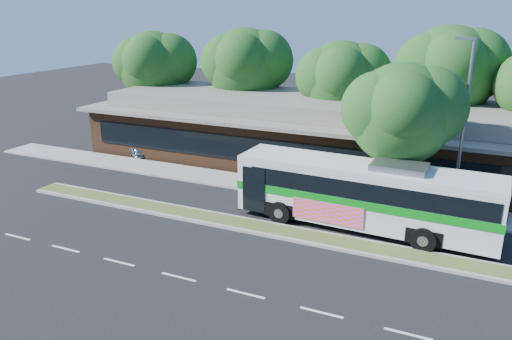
# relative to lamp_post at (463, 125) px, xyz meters

# --- Properties ---
(ground) EXTENTS (120.00, 120.00, 0.00)m
(ground) POSITION_rel_lamp_post_xyz_m (-9.56, -6.00, -4.90)
(ground) COLOR black
(ground) RESTS_ON ground
(median_strip) EXTENTS (26.00, 1.10, 0.15)m
(median_strip) POSITION_rel_lamp_post_xyz_m (-9.56, -5.40, -4.83)
(median_strip) COLOR #415122
(median_strip) RESTS_ON ground
(sidewalk) EXTENTS (44.00, 2.60, 0.12)m
(sidewalk) POSITION_rel_lamp_post_xyz_m (-9.56, 0.40, -4.84)
(sidewalk) COLOR gray
(sidewalk) RESTS_ON ground
(parking_lot) EXTENTS (14.00, 12.00, 0.01)m
(parking_lot) POSITION_rel_lamp_post_xyz_m (-27.56, 4.00, -4.90)
(parking_lot) COLOR black
(parking_lot) RESTS_ON ground
(plaza_building) EXTENTS (33.20, 11.20, 4.45)m
(plaza_building) POSITION_rel_lamp_post_xyz_m (-9.56, 6.99, -2.77)
(plaza_building) COLOR #522F1A
(plaza_building) RESTS_ON ground
(lamp_post) EXTENTS (0.93, 0.18, 9.07)m
(lamp_post) POSITION_rel_lamp_post_xyz_m (0.00, 0.00, 0.00)
(lamp_post) COLOR slate
(lamp_post) RESTS_ON ground
(tree_bg_a) EXTENTS (6.47, 5.80, 8.63)m
(tree_bg_a) POSITION_rel_lamp_post_xyz_m (-24.15, 9.14, 0.97)
(tree_bg_a) COLOR black
(tree_bg_a) RESTS_ON ground
(tree_bg_b) EXTENTS (6.69, 6.00, 9.00)m
(tree_bg_b) POSITION_rel_lamp_post_xyz_m (-16.13, 10.14, 1.24)
(tree_bg_b) COLOR black
(tree_bg_b) RESTS_ON ground
(tree_bg_c) EXTENTS (6.24, 5.60, 8.26)m
(tree_bg_c) POSITION_rel_lamp_post_xyz_m (-8.16, 9.13, 0.69)
(tree_bg_c) COLOR black
(tree_bg_c) RESTS_ON ground
(tree_bg_d) EXTENTS (6.91, 6.20, 9.37)m
(tree_bg_d) POSITION_rel_lamp_post_xyz_m (-1.12, 10.15, 1.52)
(tree_bg_d) COLOR black
(tree_bg_d) RESTS_ON ground
(transit_bus) EXTENTS (12.64, 3.30, 3.52)m
(transit_bus) POSITION_rel_lamp_post_xyz_m (-3.89, -3.18, -2.94)
(transit_bus) COLOR silver
(transit_bus) RESTS_ON ground
(sedan) EXTENTS (4.93, 3.61, 1.33)m
(sedan) POSITION_rel_lamp_post_xyz_m (-22.76, 3.27, -4.24)
(sedan) COLOR #A4A7AB
(sedan) RESTS_ON ground
(sidewalk_tree) EXTENTS (5.72, 5.13, 7.88)m
(sidewalk_tree) POSITION_rel_lamp_post_xyz_m (-2.53, -0.58, 0.53)
(sidewalk_tree) COLOR black
(sidewalk_tree) RESTS_ON ground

